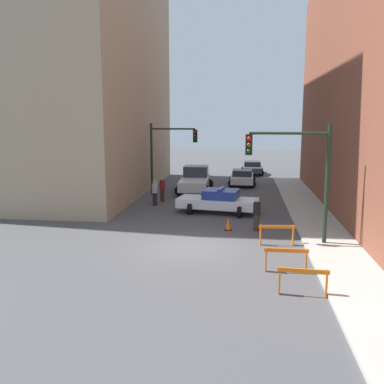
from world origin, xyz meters
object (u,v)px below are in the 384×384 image
(pedestrian_sidewalk, at_px, (257,214))
(barrier_back, at_px, (277,231))
(barrier_mid, at_px, (286,256))
(police_car, at_px, (219,201))
(traffic_light_far, at_px, (166,148))
(traffic_light_near, at_px, (300,166))
(white_truck, at_px, (195,180))
(pedestrian_crossing, at_px, (155,192))
(parked_car_near, at_px, (242,177))
(barrier_front, at_px, (303,277))
(pedestrian_corner, at_px, (162,189))
(parked_car_mid, at_px, (252,167))
(traffic_cone, at_px, (228,224))

(pedestrian_sidewalk, distance_m, barrier_back, 2.51)
(barrier_mid, bearing_deg, police_car, 107.54)
(traffic_light_far, bearing_deg, traffic_light_near, -55.37)
(white_truck, distance_m, pedestrian_crossing, 5.78)
(traffic_light_far, distance_m, parked_car_near, 8.04)
(barrier_mid, bearing_deg, pedestrian_crossing, 122.56)
(pedestrian_crossing, relative_size, pedestrian_sidewalk, 1.00)
(barrier_front, bearing_deg, pedestrian_corner, 116.43)
(pedestrian_corner, bearing_deg, pedestrian_crossing, 43.37)
(traffic_light_far, height_order, white_truck, traffic_light_far)
(parked_car_mid, xyz_separation_m, traffic_cone, (-1.54, -22.06, -0.36))
(traffic_light_far, bearing_deg, barrier_back, -59.05)
(traffic_light_near, xyz_separation_m, pedestrian_crossing, (-8.09, 7.69, -2.67))
(traffic_light_near, distance_m, police_car, 7.65)
(police_car, distance_m, parked_car_mid, 18.29)
(traffic_light_far, height_order, traffic_cone, traffic_light_far)
(traffic_cone, bearing_deg, traffic_light_far, 117.05)
(white_truck, relative_size, barrier_back, 3.42)
(pedestrian_sidewalk, bearing_deg, traffic_light_near, 145.12)
(parked_car_mid, height_order, pedestrian_sidewalk, pedestrian_sidewalk)
(barrier_mid, relative_size, traffic_cone, 2.44)
(police_car, relative_size, pedestrian_corner, 2.97)
(pedestrian_crossing, distance_m, pedestrian_corner, 1.40)
(pedestrian_sidewalk, relative_size, traffic_cone, 2.53)
(white_truck, relative_size, barrier_front, 3.41)
(traffic_light_far, bearing_deg, parked_car_mid, 62.79)
(pedestrian_corner, distance_m, traffic_cone, 8.46)
(pedestrian_sidewalk, distance_m, traffic_cone, 1.51)
(parked_car_near, xyz_separation_m, pedestrian_crossing, (-5.53, -9.16, 0.19))
(police_car, height_order, parked_car_near, police_car)
(traffic_light_far, bearing_deg, pedestrian_sidewalk, -56.54)
(pedestrian_crossing, relative_size, barrier_front, 1.04)
(pedestrian_corner, bearing_deg, police_car, 104.64)
(white_truck, xyz_separation_m, barrier_mid, (5.27, -16.79, -0.29))
(traffic_light_far, relative_size, parked_car_mid, 1.21)
(traffic_light_far, bearing_deg, traffic_cone, -62.95)
(pedestrian_sidewalk, height_order, barrier_front, pedestrian_sidewalk)
(white_truck, xyz_separation_m, pedestrian_corner, (-1.77, -4.05, -0.04))
(barrier_front, xyz_separation_m, barrier_mid, (-0.33, 2.08, 0.00))
(parked_car_mid, height_order, traffic_cone, parked_car_mid)
(parked_car_near, height_order, pedestrian_sidewalk, pedestrian_sidewalk)
(barrier_front, height_order, barrier_mid, same)
(police_car, bearing_deg, pedestrian_sidewalk, -142.16)
(white_truck, xyz_separation_m, barrier_front, (5.60, -18.87, -0.29))
(traffic_cone, bearing_deg, traffic_light_near, -33.28)
(pedestrian_crossing, bearing_deg, traffic_light_far, -161.67)
(traffic_light_near, height_order, barrier_back, traffic_light_near)
(traffic_light_far, xyz_separation_m, pedestrian_crossing, (-0.05, -3.93, -2.54))
(parked_car_near, relative_size, pedestrian_crossing, 2.60)
(parked_car_mid, distance_m, pedestrian_crossing, 17.66)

